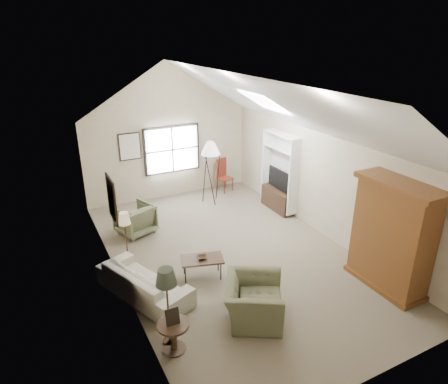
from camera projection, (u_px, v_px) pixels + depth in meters
name	position (u px, v px, depth m)	size (l,w,h in m)	color
room_shell	(233.00, 114.00, 7.87)	(5.01, 8.01, 4.00)	#665D49
window	(172.00, 150.00, 11.84)	(1.72, 0.08, 1.42)	black
skylight	(264.00, 102.00, 9.16)	(0.80, 1.20, 0.52)	white
wall_art	(122.00, 171.00, 9.23)	(1.97, 3.71, 0.88)	black
armoire	(392.00, 236.00, 7.62)	(0.60, 1.50, 2.20)	brown
tv_alcove	(280.00, 171.00, 10.96)	(0.32, 1.30, 2.10)	white
media_console	(277.00, 199.00, 11.27)	(0.34, 1.18, 0.60)	#382316
tv_panel	(279.00, 179.00, 11.04)	(0.05, 0.90, 0.55)	black
sofa	(144.00, 282.00, 7.60)	(2.04, 0.80, 0.60)	beige
armchair_near	(254.00, 300.00, 6.99)	(1.12, 0.98, 0.73)	#565A3F
armchair_far	(135.00, 219.00, 9.93)	(0.80, 0.83, 0.75)	#5D6043
coffee_table	(202.00, 268.00, 8.20)	(0.86, 0.48, 0.44)	#3A2817
bowl	(202.00, 257.00, 8.11)	(0.21, 0.21, 0.05)	#3E2619
side_table	(174.00, 337.00, 6.30)	(0.51, 0.51, 0.51)	#372716
side_chair	(225.00, 175.00, 12.50)	(0.40, 0.40, 1.03)	maroon
tripod_lamp	(211.00, 172.00, 11.51)	(0.55, 0.55, 1.89)	white
dark_lamp	(168.00, 306.00, 6.30)	(0.34, 0.34, 1.42)	black
tan_lamp	(126.00, 239.00, 8.46)	(0.26, 0.26, 1.28)	tan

